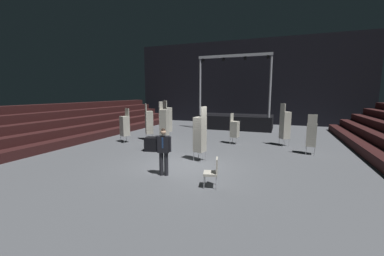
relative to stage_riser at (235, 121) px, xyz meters
name	(u,v)px	position (x,y,z in m)	size (l,w,h in m)	color
ground_plane	(186,166)	(0.00, -11.14, -0.71)	(22.00, 30.00, 0.10)	#515459
arena_end_wall	(244,82)	(0.00, 3.86, 3.34)	(22.00, 0.30, 8.00)	black
bleacher_bank_left	(47,125)	(-9.12, -10.14, 0.46)	(3.75, 24.00, 2.25)	black
stage_riser	(235,121)	(0.00, 0.00, 0.00)	(5.98, 3.04, 5.89)	black
man_with_tie	(164,149)	(-0.24, -12.64, 0.31)	(0.57, 0.31, 1.72)	black
chair_stack_front_left	(149,122)	(-4.15, -7.05, 0.49)	(0.62, 0.62, 2.31)	#B2B5BA
chair_stack_front_right	(311,134)	(5.04, -7.43, 0.32)	(0.49, 0.49, 1.96)	#B2B5BA
chair_stack_mid_left	(164,123)	(-2.79, -7.64, 0.58)	(0.46, 0.46, 2.48)	#B2B5BA
chair_stack_mid_right	(125,126)	(-5.13, -8.22, 0.37)	(0.58, 0.58, 2.05)	#B2B5BA
chair_stack_mid_centre	(235,129)	(1.11, -6.30, 0.24)	(0.51, 0.51, 1.79)	#B2B5BA
chair_stack_rear_left	(200,134)	(0.36, -10.36, 0.53)	(0.54, 0.54, 2.39)	#B2B5BA
chair_stack_rear_right	(285,125)	(3.84, -5.79, 0.53)	(0.61, 0.61, 2.39)	#B2B5BA
chair_stack_rear_centre	(168,119)	(-3.46, -5.84, 0.58)	(0.60, 0.60, 2.48)	#B2B5BA
equipment_road_case	(154,144)	(-2.43, -9.47, -0.31)	(0.90, 0.60, 0.70)	black
loose_chair_near_man	(213,171)	(1.71, -13.07, -0.13)	(0.53, 0.53, 0.95)	#B2B5BA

